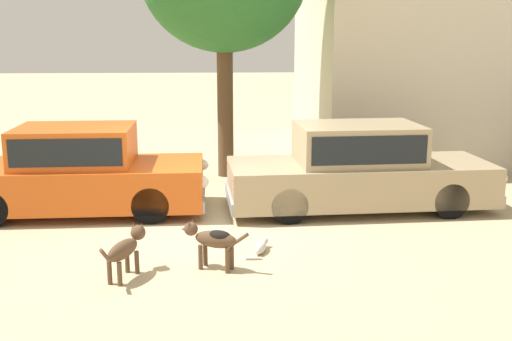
{
  "coord_description": "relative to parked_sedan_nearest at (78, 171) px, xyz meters",
  "views": [
    {
      "loc": [
        0.36,
        -9.51,
        3.05
      ],
      "look_at": [
        0.9,
        0.2,
        0.9
      ],
      "focal_mm": 43.77,
      "sensor_mm": 36.0,
      "label": 1
    }
  ],
  "objects": [
    {
      "name": "ground_plane",
      "position": [
        2.11,
        -1.1,
        -0.74
      ],
      "size": [
        80.0,
        80.0,
        0.0
      ],
      "primitive_type": "plane",
      "color": "tan"
    },
    {
      "name": "parked_sedan_nearest",
      "position": [
        0.0,
        0.0,
        0.0
      ],
      "size": [
        4.41,
        1.81,
        1.5
      ],
      "rotation": [
        0.0,
        0.0,
        0.02
      ],
      "color": "#D15619",
      "rests_on": "ground_plane"
    },
    {
      "name": "parked_sedan_second",
      "position": [
        4.87,
        -0.05,
        0.01
      ],
      "size": [
        4.78,
        1.93,
        1.51
      ],
      "rotation": [
        0.0,
        0.0,
        0.05
      ],
      "color": "tan",
      "rests_on": "ground_plane"
    },
    {
      "name": "stray_dog_spotted",
      "position": [
        1.24,
        -3.03,
        -0.35
      ],
      "size": [
        0.47,
        1.0,
        0.63
      ],
      "rotation": [
        0.0,
        0.0,
        1.18
      ],
      "color": "brown",
      "rests_on": "ground_plane"
    },
    {
      "name": "stray_dog_tan",
      "position": [
        2.33,
        -2.82,
        -0.32
      ],
      "size": [
        0.92,
        0.47,
        0.64
      ],
      "rotation": [
        0.0,
        0.0,
        2.72
      ],
      "color": "brown",
      "rests_on": "ground_plane"
    },
    {
      "name": "stray_cat",
      "position": [
        3.01,
        -2.22,
        -0.66
      ],
      "size": [
        0.35,
        0.58,
        0.16
      ],
      "rotation": [
        0.0,
        0.0,
        1.25
      ],
      "color": "beige",
      "rests_on": "ground_plane"
    }
  ]
}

